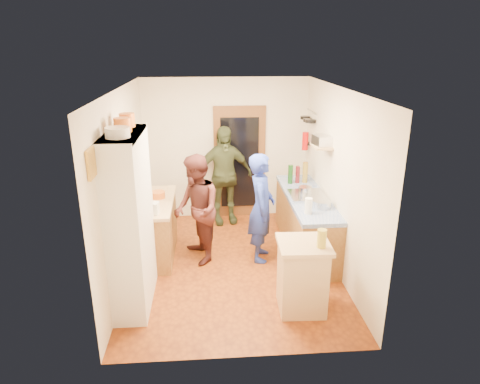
{
  "coord_description": "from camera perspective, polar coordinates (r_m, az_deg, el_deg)",
  "views": [
    {
      "loc": [
        -0.33,
        -5.7,
        3.18
      ],
      "look_at": [
        0.12,
        0.15,
        1.11
      ],
      "focal_mm": 32.0,
      "sensor_mm": 36.0,
      "label": 1
    }
  ],
  "objects": [
    {
      "name": "cutting_board",
      "position": [
        5.24,
        7.88,
        -6.64
      ],
      "size": [
        0.36,
        0.29,
        0.02
      ],
      "primitive_type": "cube",
      "rotation": [
        0.0,
        0.0,
        -0.03
      ],
      "color": "white",
      "rests_on": "island_top"
    },
    {
      "name": "person_hob",
      "position": [
        6.38,
        3.14,
        -2.2
      ],
      "size": [
        0.49,
        0.66,
        1.66
      ],
      "primitive_type": "imported",
      "rotation": [
        0.0,
        0.0,
        1.41
      ],
      "color": "#2235A0",
      "rests_on": "ground"
    },
    {
      "name": "bottle_b",
      "position": [
        7.34,
        7.69,
        2.33
      ],
      "size": [
        0.09,
        0.09,
        0.29
      ],
      "primitive_type": "cylinder",
      "rotation": [
        0.0,
        0.0,
        0.2
      ],
      "color": "#591419",
      "rests_on": "right_counter_top"
    },
    {
      "name": "right_counter_base",
      "position": [
        6.96,
        8.71,
        -4.19
      ],
      "size": [
        0.6,
        2.2,
        0.84
      ],
      "primitive_type": "cube",
      "color": "olive",
      "rests_on": "ground"
    },
    {
      "name": "ceiling",
      "position": [
        5.74,
        -1.11,
        13.71
      ],
      "size": [
        3.0,
        4.0,
        0.02
      ],
      "primitive_type": "cube",
      "color": "silver",
      "rests_on": "ground"
    },
    {
      "name": "wall_back",
      "position": [
        7.95,
        -1.89,
        5.72
      ],
      "size": [
        3.0,
        0.02,
        2.6
      ],
      "primitive_type": "cube",
      "color": "silver",
      "rests_on": "ground"
    },
    {
      "name": "person_back",
      "position": [
        7.71,
        -2.13,
        2.22
      ],
      "size": [
        1.12,
        0.63,
        1.8
      ],
      "primitive_type": "imported",
      "rotation": [
        0.0,
        0.0,
        0.18
      ],
      "color": "#3A4227",
      "rests_on": "ground"
    },
    {
      "name": "pot_on_hob",
      "position": [
        6.68,
        8.66,
        0.17
      ],
      "size": [
        0.2,
        0.2,
        0.13
      ],
      "primitive_type": "cylinder",
      "color": "silver",
      "rests_on": "hob"
    },
    {
      "name": "wall_left",
      "position": [
        6.12,
        -15.29,
        0.81
      ],
      "size": [
        0.02,
        4.0,
        2.6
      ],
      "primitive_type": "cube",
      "color": "silver",
      "rests_on": "ground"
    },
    {
      "name": "oil_jar",
      "position": [
        5.08,
        10.84,
        -6.1
      ],
      "size": [
        0.11,
        0.11,
        0.22
      ],
      "primitive_type": "cylinder",
      "rotation": [
        0.0,
        0.0,
        -0.03
      ],
      "color": "#AD9E2D",
      "rests_on": "island_top"
    },
    {
      "name": "wall_shelf",
      "position": [
        6.55,
        10.83,
        6.01
      ],
      "size": [
        0.26,
        0.42,
        0.03
      ],
      "primitive_type": "cube",
      "color": "#D6B278",
      "rests_on": "wall_right"
    },
    {
      "name": "orange_pot_a",
      "position": [
        5.14,
        -15.38,
        8.64
      ],
      "size": [
        0.2,
        0.2,
        0.16
      ],
      "primitive_type": "cylinder",
      "color": "orange",
      "rests_on": "hutch_top_shelf"
    },
    {
      "name": "radio",
      "position": [
        6.53,
        10.88,
        6.78
      ],
      "size": [
        0.26,
        0.33,
        0.15
      ],
      "primitive_type": "cube",
      "rotation": [
        0.0,
        0.0,
        0.16
      ],
      "color": "silver",
      "rests_on": "wall_shelf"
    },
    {
      "name": "wall_front",
      "position": [
        4.16,
        0.64,
        -7.48
      ],
      "size": [
        3.0,
        0.02,
        2.6
      ],
      "primitive_type": "cube",
      "color": "silver",
      "rests_on": "ground"
    },
    {
      "name": "wall_right",
      "position": [
        6.28,
        12.87,
        1.49
      ],
      "size": [
        0.02,
        4.0,
        2.6
      ],
      "primitive_type": "cube",
      "color": "silver",
      "rests_on": "ground"
    },
    {
      "name": "bottle_a",
      "position": [
        7.28,
        6.74,
        2.36
      ],
      "size": [
        0.1,
        0.1,
        0.32
      ],
      "primitive_type": "cylinder",
      "rotation": [
        0.0,
        0.0,
        -0.24
      ],
      "color": "#143F14",
      "rests_on": "right_counter_top"
    },
    {
      "name": "ext_bracket",
      "position": [
        7.81,
        9.1,
        6.37
      ],
      "size": [
        0.06,
        0.1,
        0.04
      ],
      "primitive_type": "cube",
      "color": "black",
      "rests_on": "wall_right"
    },
    {
      "name": "door_glass",
      "position": [
        7.95,
        -0.04,
        3.87
      ],
      "size": [
        0.7,
        0.02,
        1.7
      ],
      "primitive_type": "cube",
      "color": "black",
      "rests_on": "door_frame"
    },
    {
      "name": "toaster",
      "position": [
        6.1,
        -11.82,
        -2.13
      ],
      "size": [
        0.24,
        0.17,
        0.17
      ],
      "primitive_type": "cube",
      "rotation": [
        0.0,
        0.0,
        -0.13
      ],
      "color": "white",
      "rests_on": "left_counter_top"
    },
    {
      "name": "pan_hang_b",
      "position": [
        7.56,
        9.02,
        9.44
      ],
      "size": [
        0.16,
        0.16,
        0.05
      ],
      "primitive_type": "cylinder",
      "color": "black",
      "rests_on": "pan_rail"
    },
    {
      "name": "island_base",
      "position": [
        5.43,
        8.27,
        -11.27
      ],
      "size": [
        0.57,
        0.57,
        0.86
      ],
      "primitive_type": "cube",
      "rotation": [
        0.0,
        0.0,
        -0.03
      ],
      "color": "#D6B278",
      "rests_on": "ground"
    },
    {
      "name": "orange_bowl",
      "position": [
        6.71,
        -10.89,
        -0.36
      ],
      "size": [
        0.23,
        0.23,
        0.1
      ],
      "primitive_type": "cylinder",
      "rotation": [
        0.0,
        0.0,
        0.07
      ],
      "color": "orange",
      "rests_on": "left_counter_top"
    },
    {
      "name": "left_counter_base",
      "position": [
        6.8,
        -11.4,
        -4.91
      ],
      "size": [
        0.6,
        1.4,
        0.85
      ],
      "primitive_type": "cube",
      "color": "olive",
      "rests_on": "ground"
    },
    {
      "name": "hutch_body",
      "position": [
        5.41,
        -14.39,
        -3.83
      ],
      "size": [
        0.4,
        1.2,
        2.2
      ],
      "primitive_type": "cube",
      "color": "white",
      "rests_on": "ground"
    },
    {
      "name": "mixing_bowl",
      "position": [
        6.33,
        10.84,
        -1.56
      ],
      "size": [
        0.32,
        0.32,
        0.11
      ],
      "primitive_type": "cylinder",
      "rotation": [
        0.0,
        0.0,
        0.17
      ],
      "color": "silver",
      "rests_on": "right_counter_top"
    },
    {
      "name": "door_frame",
      "position": [
        7.98,
        -0.06,
        3.94
      ],
      "size": [
        0.95,
        0.06,
        2.1
      ],
      "primitive_type": "cube",
      "color": "brown",
      "rests_on": "ground"
    },
    {
      "name": "kettle",
      "position": [
        6.44,
        -12.34,
        -0.86
      ],
      "size": [
        0.22,
        0.22,
        0.2
      ],
      "primitive_type": "cylinder",
      "rotation": [
        0.0,
        0.0,
        -0.29
      ],
      "color": "white",
      "rests_on": "left_counter_top"
    },
    {
      "name": "pan_rail",
      "position": [
        7.53,
        9.58,
        10.52
      ],
      "size": [
        0.02,
        0.65,
        0.02
      ],
      "primitive_type": "cylinder",
      "rotation": [
        1.57,
        0.0,
        0.0
      ],
      "color": "silver",
      "rests_on": "wall_right"
    },
    {
      "name": "hutch_top_shelf",
      "position": [
        5.1,
        -15.41,
        7.4
      ],
      "size": [
        0.4,
        1.14,
        0.04
      ],
      "primitive_type": "cube",
      "color": "white",
      "rests_on": "hutch_body"
    },
    {
      "name": "person_left",
      "position": [
        6.41,
        -5.66,
        -2.21
      ],
      "size": [
        0.83,
        0.95,
        1.66
      ],
      "primitive_type": "imported",
      "rotation": [
        0.0,
        0.0,
        -1.29
      ],
      "color": "#48201D",
      "rests_on": "ground"
    },
    {
      "name": "right_counter_top",
      "position": [
        6.79,
        8.9,
        -0.71
      ],
      "size": [
        0.62,
        2.22,
        0.06
      ],
      "primitive_type": "cube",
      "color": "#1A40A2",
      "rests_on": "right_counter_base"
    },
    {
      "name": "left_counter_top",
      "position": [
        6.63,
        -11.65,
        -1.36
      ],
      "size": [
        0.64,
        1.44,
        0.05
      ],
      "primitive_type": "cube",
      "color": "#D6B278",
      "rests_on": "left_counter_base"
    },
    {
      "name": "plate_stack",
      "position": [
        4.84,
        -16.02,
        7.65
      ],
      "size": [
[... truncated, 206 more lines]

